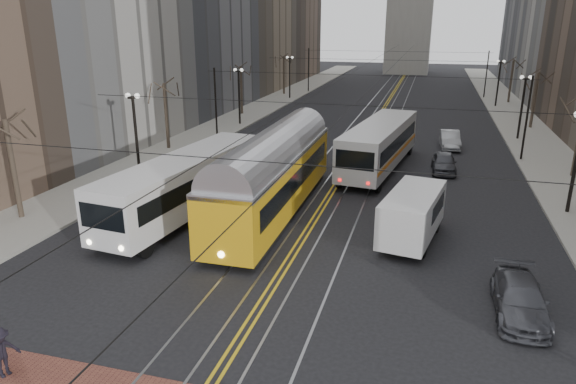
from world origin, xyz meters
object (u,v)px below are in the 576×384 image
Objects in this scene: sedan_parked at (520,299)px; sedan_silver at (450,140)px; rear_bus at (380,147)px; sedan_grey at (444,162)px; transit_bus at (186,186)px; streetcar at (274,181)px; pedestrian_d at (1,352)px; cargo_van at (412,217)px.

sedan_silver is at bearing 94.19° from sedan_parked.
rear_bus is 10.03m from sedan_silver.
transit_bus is at bearing -139.31° from sedan_grey.
streetcar is 1.19× the size of rear_bus.
sedan_silver is at bearing 66.20° from rear_bus.
sedan_parked is (12.00, -7.98, -1.21)m from streetcar.
transit_bus is 4.92m from streetcar.
pedestrian_d reaches higher than sedan_grey.
rear_bus reaches higher than pedestrian_d.
pedestrian_d is at bearing -114.97° from sedan_silver.
streetcar is 2.76× the size of cargo_van.
sedan_grey is (1.69, 13.36, -0.56)m from cargo_van.
rear_bus is 2.96× the size of sedan_parked.
sedan_parked is at bearing -33.79° from streetcar.
sedan_parked is (2.54, -19.26, -0.06)m from sedan_grey.
streetcar is at bearing 7.72° from pedestrian_d.
transit_bus reaches higher than cargo_van.
streetcar is 21.69m from sedan_silver.
sedan_grey is (9.46, 11.28, -1.15)m from streetcar.
sedan_parked is (1.96, -27.18, -0.09)m from sedan_silver.
streetcar reaches higher than rear_bus.
transit_bus reaches higher than sedan_parked.
rear_bus reaches higher than sedan_silver.
pedestrian_d is (-13.29, -27.31, 0.14)m from sedan_grey.
streetcar reaches higher than sedan_grey.
sedan_grey is at bearing 92.78° from cargo_van.
sedan_parked is at bearing -41.91° from pedestrian_d.
sedan_parked is at bearing -61.35° from rear_bus.
streetcar is at bearing 175.05° from cargo_van.
pedestrian_d is at bearing -103.56° from streetcar.
cargo_van is (2.94, -12.75, -0.46)m from rear_bus.
transit_bus is 17.78m from sedan_parked.
pedestrian_d is (-13.86, -35.23, 0.11)m from sedan_silver.
sedan_parked is at bearing -14.21° from transit_bus.
cargo_van is 1.28× the size of sedan_silver.
cargo_van is 1.38× the size of sedan_grey.
sedan_parked is (7.17, -18.66, -1.08)m from rear_bus.
pedestrian_d is (-11.60, -13.96, -0.42)m from cargo_van.
rear_bus reaches higher than transit_bus.
sedan_silver is (14.65, 20.91, -0.95)m from transit_bus.
sedan_silver is (2.26, 21.27, -0.53)m from cargo_van.
transit_bus reaches higher than sedan_silver.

